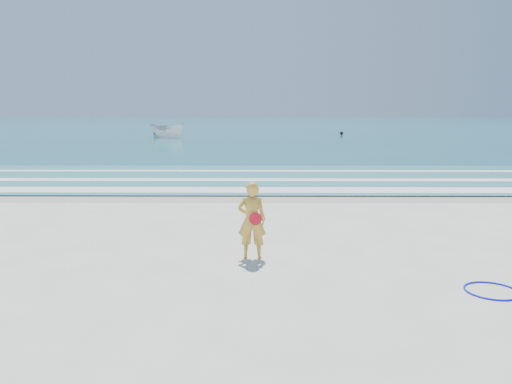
{
  "coord_description": "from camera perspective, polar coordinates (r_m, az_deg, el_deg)",
  "views": [
    {
      "loc": [
        0.84,
        -9.04,
        3.14
      ],
      "look_at": [
        0.74,
        4.0,
        1.0
      ],
      "focal_mm": 35.0,
      "sensor_mm": 36.0,
      "label": 1
    }
  ],
  "objects": [
    {
      "name": "wet_sand",
      "position": [
        18.33,
        -2.19,
        -0.55
      ],
      "size": [
        400.0,
        2.4,
        0.0
      ],
      "primitive_type": "cube",
      "color": "#B2A893",
      "rests_on": "ground"
    },
    {
      "name": "woman",
      "position": [
        10.61,
        -0.48,
        -3.24
      ],
      "size": [
        0.62,
        0.43,
        1.66
      ],
      "color": "gold",
      "rests_on": "ground"
    },
    {
      "name": "shallow",
      "position": [
        23.26,
        -1.63,
        1.67
      ],
      "size": [
        400.0,
        10.0,
        0.01
      ],
      "primitive_type": "cube",
      "color": "#59B7AD",
      "rests_on": "ocean"
    },
    {
      "name": "hoop",
      "position": [
        9.82,
        25.34,
        -10.16
      ],
      "size": [
        1.14,
        1.14,
        0.03
      ],
      "primitive_type": "torus",
      "rotation": [
        0.0,
        0.0,
        0.26
      ],
      "color": "#0D1DEF",
      "rests_on": "ground"
    },
    {
      "name": "foam_mid",
      "position": [
        22.47,
        -1.7,
        1.42
      ],
      "size": [
        400.0,
        0.9,
        0.01
      ],
      "primitive_type": "cube",
      "color": "white",
      "rests_on": "shallow"
    },
    {
      "name": "foam_far",
      "position": [
        25.74,
        -1.43,
        2.43
      ],
      "size": [
        400.0,
        0.6,
        0.01
      ],
      "primitive_type": "cube",
      "color": "white",
      "rests_on": "shallow"
    },
    {
      "name": "ocean",
      "position": [
        114.09,
        0.03,
        7.75
      ],
      "size": [
        400.0,
        190.0,
        0.04
      ],
      "primitive_type": "cube",
      "color": "#19727F",
      "rests_on": "ground"
    },
    {
      "name": "boat",
      "position": [
        58.14,
        -10.06,
        7.0
      ],
      "size": [
        4.92,
        3.5,
        1.78
      ],
      "primitive_type": "imported",
      "rotation": [
        0.0,
        0.0,
        1.14
      ],
      "color": "silver",
      "rests_on": "ocean"
    },
    {
      "name": "foam_near",
      "position": [
        19.61,
        -2.02,
        0.25
      ],
      "size": [
        400.0,
        1.4,
        0.01
      ],
      "primitive_type": "cube",
      "color": "white",
      "rests_on": "shallow"
    },
    {
      "name": "ground",
      "position": [
        9.61,
        -4.68,
        -9.79
      ],
      "size": [
        400.0,
        400.0,
        0.0
      ],
      "primitive_type": "plane",
      "color": "silver",
      "rests_on": "ground"
    },
    {
      "name": "buoy",
      "position": [
        65.36,
        9.75,
        6.66
      ],
      "size": [
        0.44,
        0.44,
        0.44
      ],
      "primitive_type": "sphere",
      "color": "black",
      "rests_on": "ocean"
    }
  ]
}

